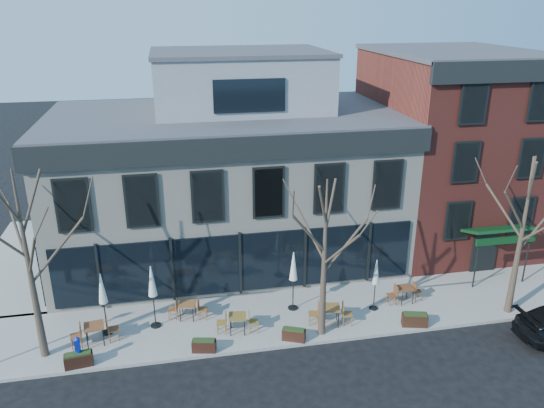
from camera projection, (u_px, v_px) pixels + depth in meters
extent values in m
plane|color=black|center=(241.00, 297.00, 26.13)|extent=(120.00, 120.00, 0.00)
cube|color=gray|center=(316.00, 312.00, 24.72)|extent=(33.50, 4.70, 0.15)
cube|color=gray|center=(26.00, 261.00, 29.57)|extent=(4.50, 12.00, 0.15)
cube|color=beige|center=(227.00, 188.00, 29.28)|extent=(18.00, 10.00, 8.00)
cube|color=#47474C|center=(224.00, 115.00, 27.84)|extent=(18.30, 10.30, 0.30)
cube|color=black|center=(237.00, 149.00, 23.32)|extent=(18.30, 0.25, 1.10)
cube|color=black|center=(42.00, 132.00, 26.37)|extent=(0.25, 10.30, 1.10)
cube|color=black|center=(240.00, 263.00, 25.40)|extent=(17.20, 0.12, 3.00)
cube|color=black|center=(56.00, 243.00, 27.48)|extent=(0.12, 7.50, 3.00)
cube|color=gray|center=(240.00, 82.00, 28.38)|extent=(9.00, 6.50, 3.00)
cube|color=maroon|center=(446.00, 150.00, 31.09)|extent=(8.00, 10.00, 11.00)
cube|color=#47474C|center=(458.00, 52.00, 29.11)|extent=(8.20, 10.20, 0.25)
cube|color=black|center=(514.00, 71.00, 24.58)|extent=(8.20, 0.25, 1.00)
cube|color=black|center=(498.00, 229.00, 26.66)|extent=(3.20, 1.66, 0.67)
cube|color=black|center=(484.00, 252.00, 27.99)|extent=(1.40, 0.10, 2.50)
cone|color=#382B21|center=(29.00, 268.00, 20.20)|extent=(0.34, 0.34, 7.92)
cylinder|color=#382B21|center=(58.00, 250.00, 20.36)|extent=(2.23, 0.50, 2.48)
cylinder|color=#382B21|center=(18.00, 234.00, 20.63)|extent=(1.03, 2.05, 2.14)
cylinder|color=#382B21|center=(32.00, 256.00, 19.06)|extent=(1.03, 2.04, 2.28)
cone|color=#382B21|center=(324.00, 260.00, 21.79)|extent=(0.34, 0.34, 7.04)
cylinder|color=#382B21|center=(346.00, 246.00, 21.93)|extent=(2.00, 0.46, 2.21)
cylinder|color=#382B21|center=(310.00, 232.00, 22.18)|extent=(0.93, 1.84, 1.91)
cylinder|color=#382B21|center=(309.00, 234.00, 20.91)|extent=(1.61, 0.68, 1.97)
cylinder|color=#382B21|center=(341.00, 250.00, 20.78)|extent=(0.93, 1.83, 2.03)
cone|color=#382B21|center=(521.00, 238.00, 23.33)|extent=(0.34, 0.34, 7.48)
cylinder|color=#382B21|center=(541.00, 223.00, 23.49)|extent=(2.12, 0.48, 2.35)
cylinder|color=#382B21|center=(503.00, 211.00, 23.75)|extent=(0.98, 1.94, 2.03)
cylinder|color=#382B21|center=(514.00, 211.00, 22.40)|extent=(1.71, 0.71, 2.09)
cylinder|color=#0E25B6|center=(79.00, 357.00, 20.89)|extent=(0.20, 0.20, 0.71)
cube|color=#0E25B6|center=(77.00, 344.00, 20.68)|extent=(0.25, 0.22, 0.50)
cone|color=#0E25B6|center=(76.00, 338.00, 20.57)|extent=(0.26, 0.26, 0.12)
cube|color=brown|center=(94.00, 326.00, 22.06)|extent=(0.91, 0.91, 0.05)
cylinder|color=black|center=(87.00, 340.00, 21.83)|extent=(0.05, 0.05, 0.82)
cylinder|color=black|center=(103.00, 337.00, 22.03)|extent=(0.05, 0.05, 0.82)
cylinder|color=black|center=(87.00, 332.00, 22.39)|extent=(0.05, 0.05, 0.82)
cylinder|color=black|center=(103.00, 329.00, 22.60)|extent=(0.05, 0.05, 0.82)
cube|color=brown|center=(187.00, 304.00, 23.84)|extent=(0.87, 0.87, 0.04)
cylinder|color=black|center=(180.00, 314.00, 23.72)|extent=(0.04, 0.04, 0.75)
cylinder|color=black|center=(193.00, 315.00, 23.70)|extent=(0.04, 0.04, 0.75)
cylinder|color=black|center=(183.00, 307.00, 24.26)|extent=(0.04, 0.04, 0.75)
cylinder|color=black|center=(195.00, 308.00, 24.24)|extent=(0.04, 0.04, 0.75)
cube|color=brown|center=(237.00, 316.00, 22.85)|extent=(0.85, 0.85, 0.04)
cylinder|color=black|center=(231.00, 328.00, 22.70)|extent=(0.04, 0.04, 0.77)
cylinder|color=black|center=(245.00, 328.00, 22.72)|extent=(0.04, 0.04, 0.77)
cylinder|color=black|center=(231.00, 320.00, 23.26)|extent=(0.04, 0.04, 0.77)
cylinder|color=black|center=(245.00, 320.00, 23.28)|extent=(0.04, 0.04, 0.77)
cube|color=brown|center=(331.00, 308.00, 23.39)|extent=(0.95, 0.95, 0.05)
cylinder|color=black|center=(324.00, 320.00, 23.24)|extent=(0.05, 0.05, 0.83)
cylinder|color=black|center=(338.00, 320.00, 23.23)|extent=(0.05, 0.05, 0.83)
cylinder|color=black|center=(323.00, 312.00, 23.84)|extent=(0.05, 0.05, 0.83)
cylinder|color=black|center=(337.00, 312.00, 23.83)|extent=(0.05, 0.05, 0.83)
cube|color=brown|center=(405.00, 288.00, 25.16)|extent=(0.77, 0.77, 0.04)
cylinder|color=black|center=(402.00, 299.00, 24.96)|extent=(0.04, 0.04, 0.74)
cylinder|color=black|center=(413.00, 297.00, 25.10)|extent=(0.04, 0.04, 0.74)
cylinder|color=black|center=(396.00, 293.00, 25.48)|extent=(0.04, 0.04, 0.74)
cylinder|color=black|center=(407.00, 291.00, 25.62)|extent=(0.04, 0.04, 0.74)
cylinder|color=black|center=(108.00, 332.00, 23.03)|extent=(0.46, 0.46, 0.06)
cylinder|color=black|center=(105.00, 310.00, 22.62)|extent=(0.05, 0.05, 2.32)
cone|color=silver|center=(102.00, 288.00, 22.25)|extent=(0.38, 0.38, 1.37)
cylinder|color=black|center=(156.00, 325.00, 23.52)|extent=(0.47, 0.47, 0.06)
cylinder|color=black|center=(154.00, 303.00, 23.10)|extent=(0.05, 0.05, 2.37)
cone|color=silver|center=(152.00, 281.00, 22.72)|extent=(0.39, 0.39, 1.40)
cylinder|color=black|center=(293.00, 308.00, 24.87)|extent=(0.47, 0.47, 0.06)
cylinder|color=black|center=(293.00, 286.00, 24.46)|extent=(0.05, 0.05, 2.35)
cone|color=silver|center=(293.00, 266.00, 24.08)|extent=(0.38, 0.38, 1.39)
cylinder|color=black|center=(373.00, 308.00, 24.85)|extent=(0.41, 0.41, 0.06)
cylinder|color=black|center=(375.00, 290.00, 24.49)|extent=(0.05, 0.05, 2.04)
cone|color=beige|center=(376.00, 272.00, 24.16)|extent=(0.33, 0.33, 1.20)
cube|color=black|center=(79.00, 360.00, 20.87)|extent=(1.13, 0.58, 0.54)
cube|color=#1E3314|center=(78.00, 354.00, 20.76)|extent=(1.01, 0.48, 0.09)
cube|color=black|center=(204.00, 346.00, 21.76)|extent=(1.04, 0.58, 0.49)
cube|color=#1E3314|center=(204.00, 340.00, 21.67)|extent=(0.93, 0.49, 0.08)
cube|color=black|center=(294.00, 335.00, 22.49)|extent=(1.05, 0.75, 0.49)
cube|color=#1E3314|center=(294.00, 330.00, 22.39)|extent=(0.93, 0.64, 0.08)
cube|color=black|center=(415.00, 320.00, 23.48)|extent=(1.18, 0.71, 0.55)
cube|color=#1E3314|center=(415.00, 314.00, 23.37)|extent=(1.05, 0.59, 0.09)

